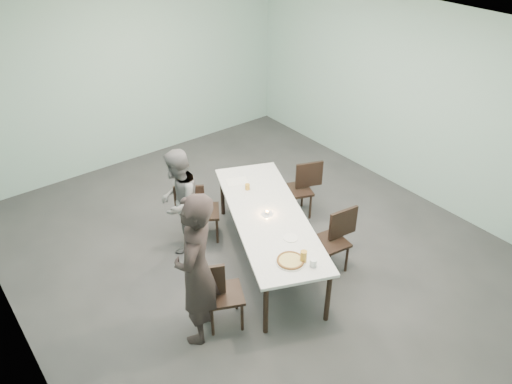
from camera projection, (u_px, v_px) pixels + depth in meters
ground at (254, 251)px, 6.96m from camera, size 7.00×7.00×0.00m
room_shell at (254, 117)px, 5.87m from camera, size 6.02×7.02×3.01m
table at (268, 218)px, 6.44m from camera, size 1.84×2.75×0.75m
chair_near_left at (217, 291)px, 5.59m from camera, size 0.65×0.56×0.87m
chair_far_left at (198, 208)px, 6.97m from camera, size 0.64×0.58×0.87m
chair_near_right at (335, 236)px, 6.43m from camera, size 0.64×0.47×0.87m
chair_far_right at (302, 185)px, 7.48m from camera, size 0.65×0.54×0.87m
diner_near at (196, 270)px, 5.25m from camera, size 0.79×0.79×1.85m
diner_far at (179, 202)px, 6.67m from camera, size 0.92×0.91×1.49m
pizza at (291, 261)px, 5.62m from camera, size 0.34×0.34×0.04m
side_plate at (291, 238)px, 5.99m from camera, size 0.18×0.18×0.01m
beer_glass at (304, 257)px, 5.59m from camera, size 0.08×0.08×0.15m
water_tumbler at (313, 263)px, 5.55m from camera, size 0.08×0.08×0.09m
tealight at (267, 213)px, 6.41m from camera, size 0.06×0.06×0.05m
amber_tumbler at (247, 187)px, 6.90m from camera, size 0.07×0.07×0.08m
menu at (237, 182)px, 7.09m from camera, size 0.36×0.32×0.01m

